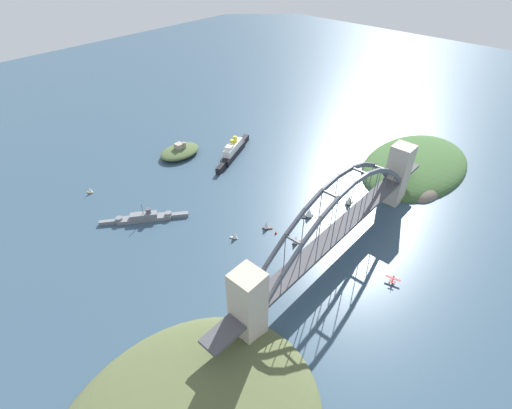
% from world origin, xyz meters
% --- Properties ---
extents(ground_plane, '(1400.00, 1400.00, 0.00)m').
position_xyz_m(ground_plane, '(0.00, 0.00, 0.00)').
color(ground_plane, '#334C60').
extents(harbor_arch_bridge, '(255.29, 16.94, 70.84)m').
position_xyz_m(harbor_arch_bridge, '(0.00, 0.00, 28.83)').
color(harbor_arch_bridge, '#BCB29E').
rests_on(harbor_arch_bridge, ground).
extents(headland_east_shore, '(149.23, 93.07, 30.27)m').
position_xyz_m(headland_east_shore, '(164.98, 6.82, 0.00)').
color(headland_east_shore, '#3D6033').
rests_on(headland_east_shore, ground).
extents(ocean_liner, '(76.27, 35.03, 20.42)m').
position_xyz_m(ocean_liner, '(55.86, 163.13, 6.32)').
color(ocean_liner, black).
rests_on(ocean_liner, ground).
extents(naval_cruiser, '(60.78, 48.91, 17.13)m').
position_xyz_m(naval_cruiser, '(-71.77, 142.47, 2.95)').
color(naval_cruiser, slate).
rests_on(naval_cruiser, ground).
extents(fort_island_mid_harbor, '(45.21, 32.35, 14.54)m').
position_xyz_m(fort_island_mid_harbor, '(18.64, 207.57, 4.50)').
color(fort_island_mid_harbor, '#4C6038').
rests_on(fort_island_mid_harbor, ground).
extents(seaplane_taxiing_near_bridge, '(7.51, 10.65, 5.02)m').
position_xyz_m(seaplane_taxiing_near_bridge, '(5.06, -45.99, 2.16)').
color(seaplane_taxiing_near_bridge, '#B7B7B2').
rests_on(seaplane_taxiing_near_bridge, ground).
extents(small_boat_0, '(9.86, 6.49, 10.25)m').
position_xyz_m(small_boat_0, '(64.49, 25.32, 4.71)').
color(small_boat_0, '#2D6B3D').
rests_on(small_boat_0, ground).
extents(small_boat_1, '(4.89, 6.48, 7.04)m').
position_xyz_m(small_boat_1, '(-37.17, 69.40, 3.33)').
color(small_boat_1, silver).
rests_on(small_boat_1, ground).
extents(small_boat_2, '(7.72, 5.16, 7.63)m').
position_xyz_m(small_boat_2, '(-8.70, 29.57, 3.53)').
color(small_boat_2, brown).
rests_on(small_boat_2, ground).
extents(small_boat_3, '(6.79, 7.87, 8.01)m').
position_xyz_m(small_boat_3, '(-10.82, 58.47, 3.79)').
color(small_boat_3, brown).
rests_on(small_boat_3, ground).
extents(small_boat_4, '(4.80, 6.08, 6.98)m').
position_xyz_m(small_boat_4, '(-82.87, 213.82, 3.26)').
color(small_boat_4, gold).
rests_on(small_boat_4, ground).
extents(small_boat_5, '(10.13, 7.75, 9.53)m').
position_xyz_m(small_boat_5, '(25.56, 41.44, 4.38)').
color(small_boat_5, black).
rests_on(small_boat_5, ground).
extents(channel_marker_buoy, '(2.20, 2.20, 2.75)m').
position_xyz_m(channel_marker_buoy, '(-10.72, 48.27, 1.12)').
color(channel_marker_buoy, red).
rests_on(channel_marker_buoy, ground).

